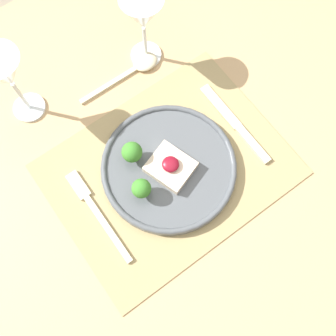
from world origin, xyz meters
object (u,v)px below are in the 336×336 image
(knife, at_px, (239,128))
(spoon, at_px, (138,66))
(fork, at_px, (95,209))
(dinner_plate, at_px, (166,169))
(wine_glass_near, at_px, (143,16))
(wine_glass_far, at_px, (6,74))

(knife, distance_m, spoon, 0.26)
(fork, bearing_deg, dinner_plate, -5.61)
(dinner_plate, bearing_deg, spoon, 68.57)
(fork, height_order, spoon, spoon)
(dinner_plate, xyz_separation_m, wine_glass_near, (0.12, 0.24, 0.11))
(knife, xyz_separation_m, wine_glass_far, (-0.32, 0.30, 0.12))
(spoon, height_order, wine_glass_far, wine_glass_far)
(fork, height_order, wine_glass_near, wine_glass_near)
(fork, relative_size, wine_glass_far, 1.18)
(wine_glass_near, distance_m, wine_glass_far, 0.27)
(knife, bearing_deg, wine_glass_far, 134.81)
(dinner_plate, relative_size, wine_glass_near, 1.53)
(knife, distance_m, wine_glass_near, 0.29)
(fork, bearing_deg, wine_glass_near, 40.20)
(spoon, bearing_deg, knife, -70.79)
(wine_glass_near, xyz_separation_m, wine_glass_far, (-0.27, 0.04, 0.00))
(spoon, height_order, wine_glass_near, wine_glass_near)
(fork, relative_size, spoon, 1.08)
(spoon, bearing_deg, wine_glass_near, 25.62)
(knife, height_order, spoon, spoon)
(dinner_plate, bearing_deg, wine_glass_near, 63.51)
(dinner_plate, height_order, knife, dinner_plate)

